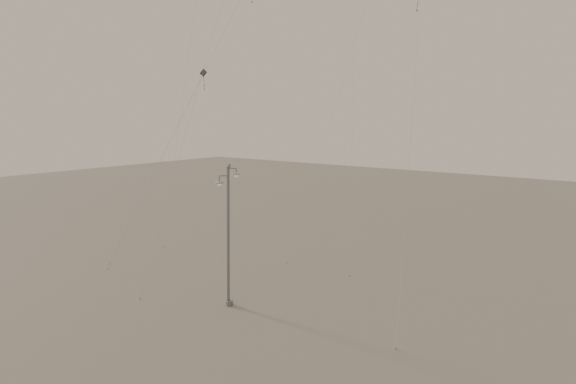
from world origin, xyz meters
The scene contains 5 objects.
ground centered at (0.00, 0.00, 0.00)m, with size 160.00×160.00×0.00m, color gray.
street_lamp centered at (0.33, 1.78, 4.70)m, with size 1.49×0.94×8.80m.
kite_3 centered at (-4.66, 5.09, 14.81)m, with size 10.25×5.83×20.76m.
kite_4 centered at (9.21, 7.72, 14.15)m, with size 2.31×6.78×19.17m.
kite_6 centered at (-11.69, 9.03, 12.02)m, with size 2.08×9.30×15.77m.
Camera 1 is at (18.89, -17.12, 11.42)m, focal length 28.00 mm.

